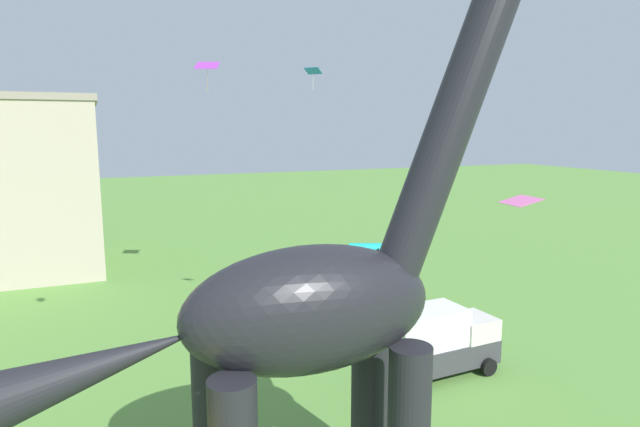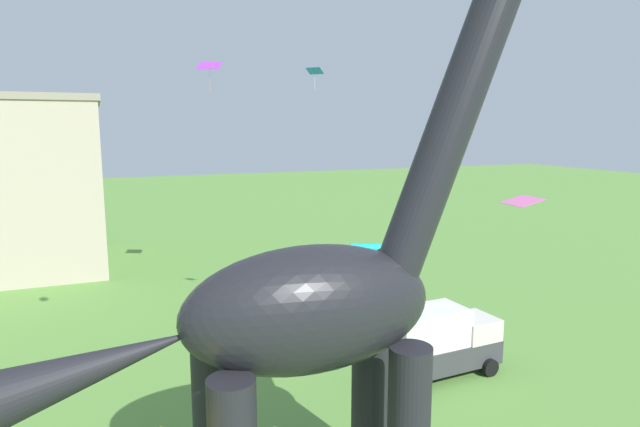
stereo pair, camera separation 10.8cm
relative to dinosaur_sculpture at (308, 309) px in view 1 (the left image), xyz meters
The scene contains 7 objects.
dinosaur_sculpture is the anchor object (origin of this frame).
parked_box_truck 11.77m from the dinosaur_sculpture, 35.17° to the left, with size 5.70×2.40×3.20m.
person_far_spectator 11.32m from the dinosaur_sculpture, 73.53° to the left, with size 0.44×0.19×1.17m.
kite_far_left 10.90m from the dinosaur_sculpture, 16.62° to the left, with size 1.27×1.61×0.28m.
kite_drifting 12.82m from the dinosaur_sculpture, 53.81° to the left, with size 2.31×2.27×0.66m.
kite_mid_center 14.07m from the dinosaur_sculpture, 67.06° to the left, with size 0.88×0.90×1.00m.
kite_near_high 22.69m from the dinosaur_sculpture, 85.52° to the left, with size 1.71×1.49×1.91m.
Camera 1 is at (-4.74, -9.45, 11.26)m, focal length 30.06 mm.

